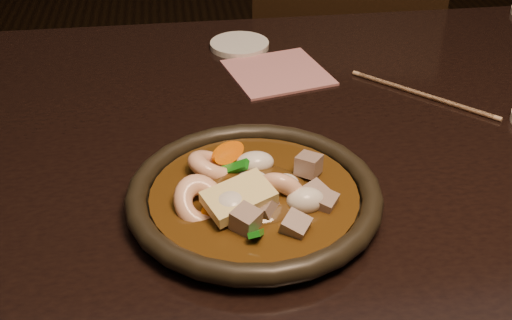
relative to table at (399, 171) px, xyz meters
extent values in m
cube|color=black|center=(0.00, 0.00, 0.06)|extent=(1.60, 0.90, 0.04)
cube|color=black|center=(0.12, 0.76, -0.22)|extent=(0.54, 0.54, 0.04)
cylinder|color=black|center=(0.34, 0.89, -0.46)|extent=(0.04, 0.04, 0.43)
cylinder|color=black|center=(0.24, 0.54, -0.46)|extent=(0.04, 0.04, 0.43)
cylinder|color=black|center=(-0.01, 0.98, -0.46)|extent=(0.04, 0.04, 0.43)
cylinder|color=black|center=(-0.10, 0.63, -0.46)|extent=(0.04, 0.04, 0.43)
cube|color=black|center=(0.06, 0.57, 0.03)|extent=(0.42, 0.14, 0.46)
cylinder|color=black|center=(-0.24, -0.16, 0.08)|extent=(0.28, 0.28, 0.01)
torus|color=black|center=(-0.24, -0.16, 0.10)|extent=(0.30, 0.30, 0.03)
cylinder|color=#39220A|center=(-0.24, -0.16, 0.09)|extent=(0.25, 0.25, 0.01)
ellipsoid|color=#39220A|center=(-0.24, -0.16, 0.09)|extent=(0.14, 0.13, 0.04)
torus|color=beige|center=(-0.21, -0.16, 0.10)|extent=(0.07, 0.07, 0.06)
torus|color=beige|center=(-0.31, -0.18, 0.10)|extent=(0.08, 0.08, 0.05)
torus|color=beige|center=(-0.28, -0.10, 0.10)|extent=(0.08, 0.08, 0.05)
cube|color=gray|center=(-0.17, -0.19, 0.10)|extent=(0.04, 0.04, 0.03)
cube|color=gray|center=(-0.21, -0.23, 0.10)|extent=(0.04, 0.04, 0.03)
cube|color=gray|center=(-0.17, -0.13, 0.11)|extent=(0.04, 0.04, 0.03)
cube|color=gray|center=(-0.24, -0.20, 0.10)|extent=(0.04, 0.04, 0.03)
cube|color=gray|center=(-0.26, -0.22, 0.11)|extent=(0.04, 0.04, 0.03)
cube|color=gray|center=(-0.17, -0.18, 0.10)|extent=(0.04, 0.04, 0.03)
cylinder|color=orange|center=(-0.25, -0.16, 0.10)|extent=(0.06, 0.05, 0.03)
cylinder|color=orange|center=(-0.27, -0.09, 0.11)|extent=(0.05, 0.05, 0.05)
cylinder|color=orange|center=(-0.20, -0.18, 0.10)|extent=(0.07, 0.07, 0.03)
cylinder|color=orange|center=(-0.28, -0.19, 0.10)|extent=(0.05, 0.04, 0.04)
cube|color=#157216|center=(-0.25, -0.23, 0.10)|extent=(0.03, 0.04, 0.03)
cube|color=#157216|center=(-0.27, -0.12, 0.10)|extent=(0.04, 0.03, 0.01)
cube|color=#157216|center=(-0.25, -0.19, 0.11)|extent=(0.04, 0.02, 0.02)
cube|color=#157216|center=(-0.25, -0.18, 0.10)|extent=(0.04, 0.02, 0.02)
cube|color=#157216|center=(-0.26, -0.12, 0.11)|extent=(0.04, 0.03, 0.03)
ellipsoid|color=beige|center=(-0.25, -0.19, 0.10)|extent=(0.04, 0.04, 0.03)
ellipsoid|color=beige|center=(-0.19, -0.19, 0.10)|extent=(0.04, 0.03, 0.03)
ellipsoid|color=beige|center=(-0.24, -0.15, 0.11)|extent=(0.04, 0.03, 0.02)
ellipsoid|color=beige|center=(-0.27, -0.19, 0.11)|extent=(0.04, 0.04, 0.03)
ellipsoid|color=beige|center=(-0.23, -0.11, 0.11)|extent=(0.05, 0.03, 0.03)
ellipsoid|color=beige|center=(-0.20, -0.15, 0.10)|extent=(0.03, 0.04, 0.02)
cube|color=#ECDC8D|center=(-0.26, -0.19, 0.12)|extent=(0.09, 0.08, 0.03)
cylinder|color=silver|center=(-0.21, 0.31, 0.08)|extent=(0.11, 0.11, 0.01)
cylinder|color=tan|center=(0.06, 0.08, 0.08)|extent=(0.17, 0.18, 0.01)
cylinder|color=tan|center=(0.05, 0.09, 0.08)|extent=(0.17, 0.18, 0.01)
cube|color=#AC6A6D|center=(-0.15, 0.20, 0.08)|extent=(0.18, 0.18, 0.00)
camera|label=1|loc=(-0.32, -0.76, 0.54)|focal=45.00mm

